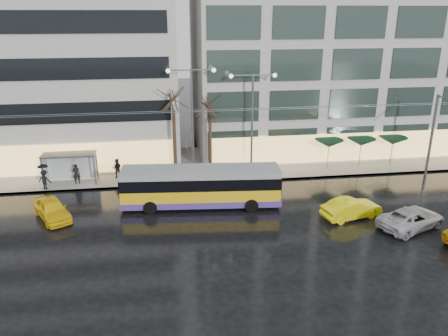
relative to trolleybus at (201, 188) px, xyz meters
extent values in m
plane|color=black|center=(-2.09, -4.84, -1.42)|extent=(140.00, 140.00, 0.00)
cube|color=gray|center=(-0.09, 9.16, -1.35)|extent=(80.00, 10.00, 0.15)
cube|color=slate|center=(-0.09, 4.21, -1.35)|extent=(80.00, 0.10, 0.15)
cube|color=#ACA9A4|center=(16.91, 14.16, 11.23)|extent=(32.00, 14.00, 25.00)
cube|color=gold|center=(0.00, 0.00, -0.44)|extent=(11.40, 3.32, 1.40)
cube|color=#4C3687|center=(0.00, 0.00, -0.91)|extent=(11.44, 3.36, 0.47)
cube|color=black|center=(0.00, 0.00, 0.59)|extent=(11.42, 3.34, 0.84)
cube|color=gray|center=(0.00, 0.00, 1.25)|extent=(11.40, 3.32, 0.47)
cube|color=black|center=(5.62, -0.50, 0.45)|extent=(0.25, 2.15, 1.22)
cube|color=black|center=(-5.62, 0.50, 0.45)|extent=(0.25, 2.15, 1.22)
cylinder|color=black|center=(3.65, 0.85, -0.95)|extent=(0.96, 0.41, 0.94)
cylinder|color=black|center=(3.44, -1.48, -0.95)|extent=(0.96, 0.41, 0.94)
cylinder|color=black|center=(-3.44, 1.48, -0.95)|extent=(0.96, 0.41, 0.94)
cylinder|color=black|center=(-3.65, -0.85, -0.95)|extent=(0.96, 0.41, 0.94)
cylinder|color=#595B60|center=(-0.85, 0.97, 2.60)|extent=(0.36, 3.47, 2.46)
cylinder|color=#595B60|center=(-0.81, 1.43, 2.60)|extent=(0.36, 3.47, 2.46)
cylinder|color=#595B60|center=(19.91, 3.66, 2.08)|extent=(0.24, 0.24, 7.00)
cylinder|color=#595B60|center=(-1.09, 0.91, 5.38)|extent=(42.00, 0.04, 0.04)
cylinder|color=#595B60|center=(-1.09, 1.41, 5.38)|extent=(42.00, 0.04, 0.04)
cube|color=#595B60|center=(-10.09, 5.66, 1.18)|extent=(4.20, 1.60, 0.12)
cube|color=silver|center=(-10.09, 6.36, -0.07)|extent=(4.00, 0.05, 2.20)
cube|color=white|center=(-12.14, 5.66, -0.07)|extent=(0.10, 1.40, 2.20)
cylinder|color=#595B60|center=(-12.09, 4.96, -0.07)|extent=(0.10, 0.10, 2.40)
cylinder|color=#595B60|center=(-12.09, 6.36, -0.07)|extent=(0.10, 0.10, 2.40)
cylinder|color=#595B60|center=(-8.09, 4.96, -0.07)|extent=(0.10, 0.10, 2.40)
cylinder|color=#595B60|center=(-8.09, 6.36, -0.07)|extent=(0.10, 0.10, 2.40)
cylinder|color=#595B60|center=(-0.09, 5.96, 3.23)|extent=(0.18, 0.18, 9.00)
cylinder|color=#595B60|center=(-0.99, 5.96, 7.63)|extent=(1.80, 0.10, 0.10)
cylinder|color=#595B60|center=(0.81, 5.96, 7.63)|extent=(1.80, 0.10, 0.10)
sphere|color=#FFF2CC|center=(-1.89, 5.96, 7.58)|extent=(0.36, 0.36, 0.36)
sphere|color=#FFF2CC|center=(1.71, 5.96, 7.58)|extent=(0.36, 0.36, 0.36)
cylinder|color=#595B60|center=(4.91, 5.96, 2.98)|extent=(0.18, 0.18, 8.50)
cylinder|color=#595B60|center=(4.01, 5.96, 7.13)|extent=(1.80, 0.10, 0.10)
cylinder|color=#595B60|center=(5.81, 5.96, 7.13)|extent=(1.80, 0.10, 0.10)
sphere|color=#FFF2CC|center=(3.11, 5.96, 7.08)|extent=(0.36, 0.36, 0.36)
sphere|color=#FFF2CC|center=(6.71, 5.96, 7.08)|extent=(0.36, 0.36, 0.36)
cylinder|color=black|center=(-1.59, 6.16, 1.53)|extent=(0.28, 0.28, 5.60)
cylinder|color=black|center=(1.41, 6.36, 1.18)|extent=(0.28, 0.28, 4.90)
cylinder|color=#595B60|center=(11.91, 6.16, -0.17)|extent=(0.06, 0.06, 2.20)
cone|color=#0D311D|center=(11.91, 6.16, 1.03)|extent=(2.50, 2.50, 0.70)
cylinder|color=#595B60|center=(14.91, 6.16, -0.17)|extent=(0.06, 0.06, 2.20)
cone|color=#0D311D|center=(14.91, 6.16, 1.03)|extent=(2.50, 2.50, 0.70)
cylinder|color=#595B60|center=(17.91, 6.16, -0.17)|extent=(0.06, 0.06, 2.20)
cone|color=#0D311D|center=(17.91, 6.16, 1.03)|extent=(2.50, 2.50, 0.70)
imported|color=yellow|center=(-10.25, -0.61, -0.72)|extent=(3.45, 4.43, 1.41)
imported|color=#F7EA0D|center=(10.01, -3.38, -0.73)|extent=(4.41, 2.38, 1.38)
imported|color=#BAB9BE|center=(13.27, -5.35, -0.75)|extent=(5.29, 3.83, 1.34)
imported|color=black|center=(-9.63, 5.45, -0.43)|extent=(0.63, 0.43, 1.68)
imported|color=#C64266|center=(-9.63, 5.45, 0.48)|extent=(1.00, 1.02, 0.88)
imported|color=black|center=(-6.50, 6.39, -0.44)|extent=(0.83, 0.66, 1.67)
imported|color=black|center=(-11.91, 4.56, -0.48)|extent=(1.15, 0.86, 1.59)
imported|color=black|center=(-11.91, 4.56, 0.48)|extent=(1.02, 1.02, 0.72)
camera|label=1|loc=(-2.46, -29.01, 11.96)|focal=35.00mm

